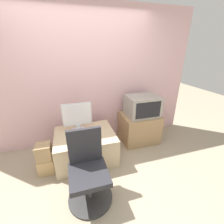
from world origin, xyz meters
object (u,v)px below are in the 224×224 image
Objects in this scene: office_chair at (88,173)px; cardboard_box_lower at (47,165)px; main_monitor at (77,117)px; keyboard at (78,137)px; mouse at (92,134)px; crt_tv at (142,106)px.

cardboard_box_lower is (-0.59, 0.62, -0.26)m from office_chair.
main_monitor is 1.51× the size of keyboard.
keyboard is 0.24m from mouse.
keyboard is 0.54× the size of crt_tv.
keyboard is at bearing -178.97° from mouse.
keyboard is at bearing -97.41° from main_monitor.
main_monitor reaches higher than keyboard.
main_monitor is 1.00m from office_chair.
mouse is at bearing 6.46° from cardboard_box_lower.
crt_tv is (1.28, 0.09, 0.04)m from main_monitor.
mouse is 0.87m from cardboard_box_lower.
mouse is 0.07× the size of office_chair.
crt_tv is at bearing 39.09° from office_chair.
office_chair is at bearing -46.27° from cardboard_box_lower.
office_chair is at bearing -85.65° from keyboard.
office_chair is 0.90m from cardboard_box_lower.
main_monitor is at bearing 28.70° from cardboard_box_lower.
cardboard_box_lower is (-1.85, -0.40, -0.67)m from crt_tv.
office_chair is (-0.18, -0.71, -0.14)m from mouse.
keyboard reaches higher than cardboard_box_lower.
main_monitor is 0.90m from cardboard_box_lower.
mouse is at bearing 75.63° from office_chair.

